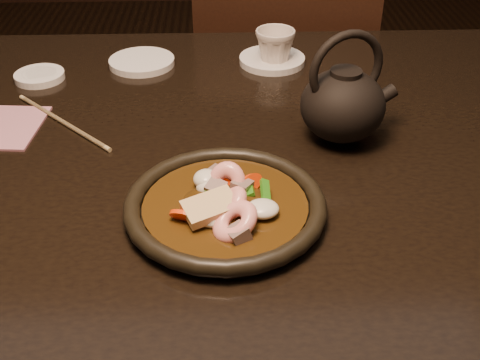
{
  "coord_description": "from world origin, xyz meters",
  "views": [
    {
      "loc": [
        0.1,
        -0.83,
        1.23
      ],
      "look_at": [
        0.12,
        -0.2,
        0.8
      ],
      "focal_mm": 45.0,
      "sensor_mm": 36.0,
      "label": 1
    }
  ],
  "objects_px": {
    "plate": "(225,207)",
    "teapot": "(343,102)",
    "chair": "(285,83)",
    "table": "(162,177)",
    "tea_cup": "(275,46)"
  },
  "relations": [
    {
      "from": "plate",
      "to": "teapot",
      "type": "bearing_deg",
      "value": 45.87
    },
    {
      "from": "plate",
      "to": "teapot",
      "type": "relative_size",
      "value": 1.51
    },
    {
      "from": "chair",
      "to": "plate",
      "type": "xyz_separation_m",
      "value": [
        -0.17,
        -0.86,
        0.24
      ]
    },
    {
      "from": "table",
      "to": "plate",
      "type": "bearing_deg",
      "value": -63.06
    },
    {
      "from": "tea_cup",
      "to": "teapot",
      "type": "height_order",
      "value": "teapot"
    },
    {
      "from": "teapot",
      "to": "table",
      "type": "bearing_deg",
      "value": 157.96
    },
    {
      "from": "table",
      "to": "tea_cup",
      "type": "height_order",
      "value": "tea_cup"
    },
    {
      "from": "table",
      "to": "tea_cup",
      "type": "bearing_deg",
      "value": 52.72
    },
    {
      "from": "table",
      "to": "teapot",
      "type": "xyz_separation_m",
      "value": [
        0.29,
        -0.02,
        0.14
      ]
    },
    {
      "from": "table",
      "to": "plate",
      "type": "distance_m",
      "value": 0.25
    },
    {
      "from": "chair",
      "to": "teapot",
      "type": "height_order",
      "value": "chair"
    },
    {
      "from": "plate",
      "to": "teapot",
      "type": "height_order",
      "value": "teapot"
    },
    {
      "from": "teapot",
      "to": "tea_cup",
      "type": "bearing_deg",
      "value": 86.55
    },
    {
      "from": "table",
      "to": "chair",
      "type": "bearing_deg",
      "value": 67.41
    },
    {
      "from": "table",
      "to": "plate",
      "type": "xyz_separation_m",
      "value": [
        0.1,
        -0.2,
        0.09
      ]
    }
  ]
}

